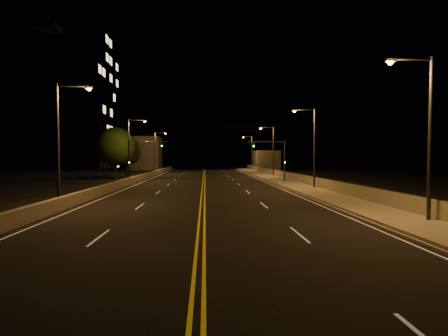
{
  "coord_description": "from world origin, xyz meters",
  "views": [
    {
      "loc": [
        0.19,
        -13.0,
        3.58
      ],
      "look_at": [
        2.0,
        18.0,
        2.5
      ],
      "focal_mm": 26.0,
      "sensor_mm": 36.0,
      "label": 1
    }
  ],
  "objects": [
    {
      "name": "sidewalk",
      "position": [
        10.8,
        20.0,
        0.15
      ],
      "size": [
        3.6,
        120.0,
        0.3
      ],
      "primitive_type": "cube",
      "color": "gray",
      "rests_on": "ground"
    },
    {
      "name": "road",
      "position": [
        0.0,
        20.0,
        0.01
      ],
      "size": [
        18.0,
        120.0,
        0.02
      ],
      "primitive_type": "cube",
      "color": "black",
      "rests_on": "ground"
    },
    {
      "name": "tree_1",
      "position": [
        -14.38,
        47.99,
        4.73
      ],
      "size": [
        5.54,
        5.54,
        7.51
      ],
      "color": "black",
      "rests_on": "ground"
    },
    {
      "name": "streetlight_0",
      "position": [
        11.51,
        3.11,
        5.05
      ],
      "size": [
        2.55,
        0.28,
        8.7
      ],
      "color": "#2D2D33",
      "rests_on": "ground"
    },
    {
      "name": "parapet_rail",
      "position": [
        12.45,
        20.0,
        1.33
      ],
      "size": [
        0.06,
        120.0,
        0.06
      ],
      "primitive_type": "cylinder",
      "rotation": [
        1.57,
        0.0,
        0.0
      ],
      "color": "black",
      "rests_on": "parapet_wall"
    },
    {
      "name": "streetlight_1",
      "position": [
        11.51,
        20.83,
        5.05
      ],
      "size": [
        2.55,
        0.28,
        8.7
      ],
      "color": "#2D2D33",
      "rests_on": "ground"
    },
    {
      "name": "traffic_signal_right",
      "position": [
        9.97,
        30.58,
        3.7
      ],
      "size": [
        5.11,
        0.31,
        5.8
      ],
      "color": "#2D2D33",
      "rests_on": "ground"
    },
    {
      "name": "curb",
      "position": [
        8.93,
        20.0,
        0.07
      ],
      "size": [
        0.14,
        120.0,
        0.15
      ],
      "primitive_type": "cube",
      "color": "gray",
      "rests_on": "ground"
    },
    {
      "name": "streetlight_6",
      "position": [
        -9.91,
        54.84,
        5.05
      ],
      "size": [
        2.55,
        0.28,
        8.7
      ],
      "color": "#2D2D33",
      "rests_on": "ground"
    },
    {
      "name": "streetlight_5",
      "position": [
        -9.91,
        31.81,
        5.05
      ],
      "size": [
        2.55,
        0.28,
        8.7
      ],
      "color": "#2D2D33",
      "rests_on": "ground"
    },
    {
      "name": "streetlight_3",
      "position": [
        11.51,
        66.73,
        5.05
      ],
      "size": [
        2.55,
        0.28,
        8.7
      ],
      "color": "#2D2D33",
      "rests_on": "ground"
    },
    {
      "name": "tree_0",
      "position": [
        -13.84,
        38.64,
        5.16
      ],
      "size": [
        6.04,
        6.04,
        8.19
      ],
      "color": "black",
      "rests_on": "ground"
    },
    {
      "name": "jersey_barrier",
      "position": [
        -9.46,
        20.0,
        0.44
      ],
      "size": [
        0.45,
        120.0,
        0.88
      ],
      "primitive_type": "cube",
      "color": "gray",
      "rests_on": "ground"
    },
    {
      "name": "streetlight_2",
      "position": [
        11.51,
        41.57,
        5.05
      ],
      "size": [
        2.55,
        0.28,
        8.7
      ],
      "color": "#2D2D33",
      "rests_on": "ground"
    },
    {
      "name": "overhead_wires",
      "position": [
        0.0,
        29.5,
        7.4
      ],
      "size": [
        22.0,
        0.03,
        0.83
      ],
      "color": "black"
    },
    {
      "name": "traffic_signal_left",
      "position": [
        -8.77,
        30.58,
        3.7
      ],
      "size": [
        5.11,
        0.31,
        5.8
      ],
      "color": "#2D2D33",
      "rests_on": "ground"
    },
    {
      "name": "distant_building_left",
      "position": [
        -16.0,
        76.0,
        4.47
      ],
      "size": [
        8.0,
        8.0,
        8.94
      ],
      "primitive_type": "cube",
      "color": "slate",
      "rests_on": "ground"
    },
    {
      "name": "building_tower",
      "position": [
        -31.63,
        56.02,
        14.71
      ],
      "size": [
        24.0,
        15.0,
        30.56
      ],
      "color": "slate",
      "rests_on": "ground"
    },
    {
      "name": "lane_markings",
      "position": [
        0.0,
        19.93,
        0.02
      ],
      "size": [
        17.32,
        116.0,
        0.0
      ],
      "color": "silver",
      "rests_on": "road"
    },
    {
      "name": "ground",
      "position": [
        0.0,
        0.0,
        0.0
      ],
      "size": [
        160.0,
        160.0,
        0.0
      ],
      "primitive_type": "plane",
      "color": "black",
      "rests_on": "ground"
    },
    {
      "name": "distant_building_right",
      "position": [
        16.5,
        73.71,
        2.6
      ],
      "size": [
        6.0,
        10.0,
        5.19
      ],
      "primitive_type": "cube",
      "color": "slate",
      "rests_on": "ground"
    },
    {
      "name": "parapet_wall",
      "position": [
        12.45,
        20.0,
        0.8
      ],
      "size": [
        0.3,
        120.0,
        1.0
      ],
      "primitive_type": "cube",
      "color": "gray",
      "rests_on": "sidewalk"
    },
    {
      "name": "streetlight_4",
      "position": [
        -9.91,
        10.59,
        5.05
      ],
      "size": [
        2.55,
        0.28,
        8.7
      ],
      "color": "#2D2D33",
      "rests_on": "ground"
    }
  ]
}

